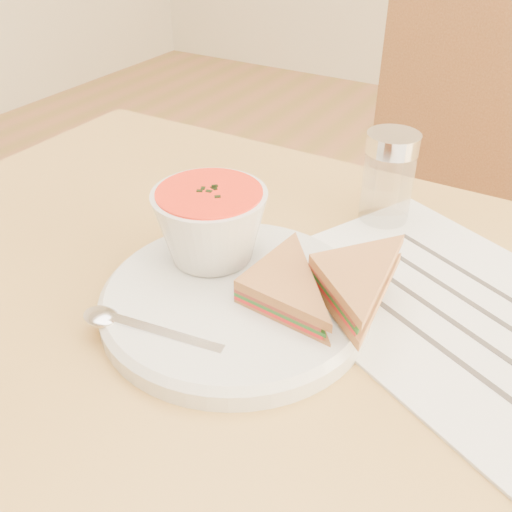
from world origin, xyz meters
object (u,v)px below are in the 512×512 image
Objects in this scene: chair_far at (395,229)px; soup_bowl at (211,228)px; condiment_shaker at (388,178)px; plate at (236,301)px.

chair_far reaches higher than soup_bowl.
condiment_shaker is (0.09, -0.39, 0.30)m from chair_far.
plate is at bearing -104.90° from condiment_shaker.
plate is 2.35× the size of condiment_shaker.
chair_far is 9.21× the size of soup_bowl.
soup_bowl reaches higher than plate.
chair_far is 9.54× the size of condiment_shaker.
soup_bowl is (-0.05, 0.03, 0.05)m from plate.
condiment_shaker reaches higher than plate.
chair_far is at bearing 92.63° from plate.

